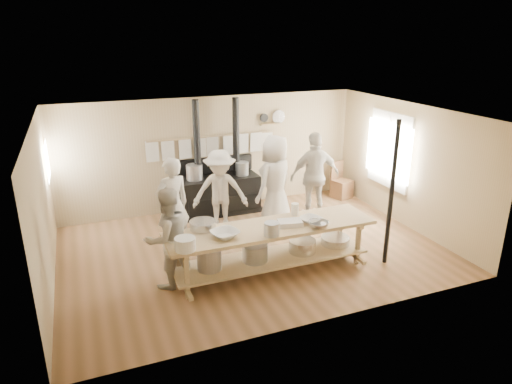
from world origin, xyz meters
TOP-DOWN VIEW (x-y plane):
  - ground at (0.00, 0.00)m, footprint 7.00×7.00m
  - room_shell at (0.00, 0.00)m, footprint 7.00×7.00m
  - window_right at (3.47, 0.60)m, footprint 0.09×1.50m
  - left_opening at (-3.45, 2.00)m, footprint 0.00×0.90m
  - stove at (-0.01, 2.12)m, footprint 1.90×0.75m
  - towel_rail at (-0.00, 2.40)m, footprint 3.00×0.04m
  - back_wall_shelf at (1.46, 2.43)m, footprint 0.63×0.14m
  - prep_table at (-0.01, -0.90)m, footprint 3.60×0.90m
  - support_post at (2.05, -1.35)m, footprint 0.08×0.08m
  - cook_far_left at (-1.38, 0.52)m, footprint 0.76×0.61m
  - cook_left at (-1.71, -0.69)m, footprint 0.97×0.86m
  - cook_center at (0.86, 0.90)m, footprint 1.15×1.02m
  - cook_right at (1.87, 1.03)m, footprint 1.17×0.56m
  - cook_by_window at (-0.29, 1.05)m, footprint 1.27×0.95m
  - chair at (3.15, 1.92)m, footprint 0.52×0.52m
  - bowl_white_a at (-0.86, -1.01)m, footprint 0.54×0.54m
  - bowl_steel_a at (-1.14, -0.57)m, footprint 0.44×0.44m
  - bowl_white_b at (0.70, -0.98)m, footprint 0.46×0.46m
  - bowl_steel_b at (0.71, -1.23)m, footprint 0.49×0.49m
  - roasting_pan at (0.31, -0.98)m, footprint 0.44×0.34m
  - mixing_bowl_large at (-1.10, -0.57)m, footprint 0.56×0.56m
  - bucket_galv at (-0.14, -1.23)m, footprint 0.26×0.26m
  - deep_bowl_enamel at (-1.55, -1.23)m, footprint 0.39×0.39m
  - pitcher at (0.60, -0.57)m, footprint 0.18×0.18m

SIDE VIEW (x-z plane):
  - ground at x=0.00m, z-range 0.00..0.00m
  - chair at x=3.15m, z-range -0.19..0.72m
  - prep_table at x=-0.01m, z-range 0.10..0.95m
  - stove at x=-0.01m, z-range -0.78..1.82m
  - cook_left at x=-1.71m, z-range 0.00..1.68m
  - cook_by_window at x=-0.29m, z-range 0.00..1.74m
  - bowl_white_b at x=0.70m, z-range 0.85..0.94m
  - roasting_pan at x=0.31m, z-range 0.85..0.94m
  - bowl_steel_a at x=-1.14m, z-range 0.85..0.95m
  - bowl_white_a at x=-0.86m, z-range 0.85..0.96m
  - bowl_steel_b at x=0.71m, z-range 0.85..0.96m
  - cook_far_left at x=-1.38m, z-range 0.00..1.83m
  - mixing_bowl_large at x=-1.10m, z-range 0.85..0.99m
  - deep_bowl_enamel at x=-1.55m, z-range 0.85..1.05m
  - pitcher at x=0.60m, z-range 0.85..1.06m
  - bucket_galv at x=-0.14m, z-range 0.85..1.07m
  - cook_right at x=1.87m, z-range 0.00..1.93m
  - cook_center at x=0.86m, z-range 0.00..1.98m
  - support_post at x=2.05m, z-range 0.00..2.60m
  - window_right at x=3.47m, z-range 0.67..2.33m
  - towel_rail at x=0.00m, z-range 1.31..1.78m
  - left_opening at x=-3.45m, z-range 1.15..2.05m
  - room_shell at x=0.00m, z-range -1.88..5.12m
  - back_wall_shelf at x=1.46m, z-range 1.84..2.17m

